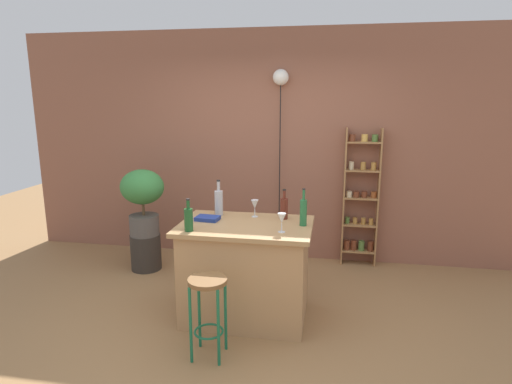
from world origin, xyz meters
TOP-DOWN VIEW (x-y plane):
  - ground at (0.00, 0.00)m, footprint 12.00×12.00m
  - back_wall at (0.00, 1.95)m, footprint 6.40×0.10m
  - kitchen_counter at (0.00, 0.30)m, footprint 1.18×0.79m
  - bar_stool at (-0.16, -0.37)m, footprint 0.30×0.30m
  - spice_shelf at (1.09, 1.81)m, footprint 0.41×0.15m
  - plant_stool at (-1.39, 1.20)m, footprint 0.35×0.35m
  - potted_plant at (-1.39, 1.20)m, footprint 0.50×0.45m
  - bottle_sauce_amber at (0.51, 0.35)m, footprint 0.06×0.06m
  - bottle_wine_red at (0.32, 0.53)m, footprint 0.07×0.07m
  - bottle_soda_blue at (-0.43, 0.02)m, footprint 0.07×0.07m
  - bottle_olive_oil at (-0.31, 0.55)m, footprint 0.08×0.08m
  - wine_glass_left at (0.04, 0.55)m, footprint 0.07×0.07m
  - wine_glass_center at (0.35, 0.12)m, footprint 0.07×0.07m
  - cookbook at (-0.37, 0.36)m, footprint 0.22×0.17m
  - pendant_globe_light at (0.11, 1.84)m, footprint 0.19×0.19m

SIDE VIEW (x-z plane):
  - ground at x=0.00m, z-range 0.00..0.00m
  - plant_stool at x=-1.39m, z-range 0.00..0.42m
  - kitchen_counter at x=0.00m, z-range 0.00..0.90m
  - bar_stool at x=-0.16m, z-range 0.15..0.80m
  - spice_shelf at x=1.09m, z-range -0.02..1.64m
  - potted_plant at x=-1.39m, z-range 0.51..1.28m
  - cookbook at x=-0.37m, z-range 0.90..0.93m
  - bottle_soda_blue at x=-0.43m, z-range 0.86..1.14m
  - bottle_wine_red at x=0.32m, z-range 0.86..1.14m
  - wine_glass_left at x=0.04m, z-range 0.93..1.10m
  - wine_glass_center at x=0.35m, z-range 0.93..1.10m
  - bottle_sauce_amber at x=0.51m, z-range 0.86..1.19m
  - bottle_olive_oil at x=-0.31m, z-range 0.85..1.20m
  - back_wall at x=0.00m, z-range 0.00..2.80m
  - pendant_globe_light at x=0.11m, z-range 1.02..3.34m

